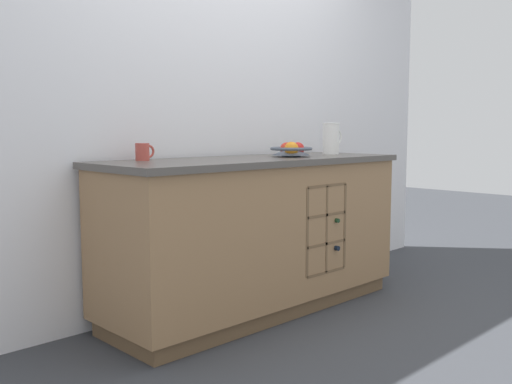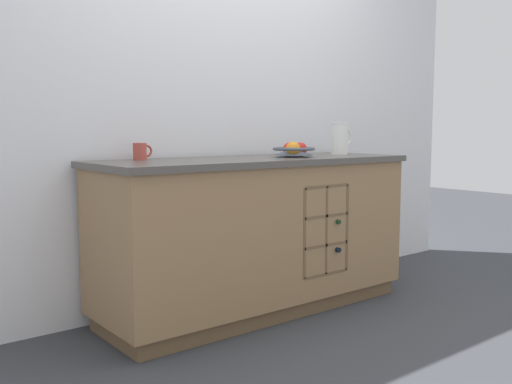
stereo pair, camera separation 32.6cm
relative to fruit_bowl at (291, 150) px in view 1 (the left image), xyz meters
name	(u,v)px [view 1 (the left image)]	position (x,y,z in m)	size (l,w,h in m)	color
ground_plane	(256,309)	(-0.25, 0.04, -0.93)	(14.00, 14.00, 0.00)	#383A3F
back_wall	(213,92)	(-0.25, 0.42, 0.35)	(4.40, 0.06, 2.55)	white
kitchen_island	(257,234)	(-0.25, 0.04, -0.48)	(1.90, 0.66, 0.89)	brown
fruit_bowl	(291,150)	(0.00, 0.00, 0.00)	(0.25, 0.25, 0.09)	#4C5666
white_pitcher	(331,138)	(0.46, 0.07, 0.07)	(0.17, 0.11, 0.20)	white
ceramic_mug	(143,152)	(-0.87, 0.25, 0.01)	(0.11, 0.07, 0.09)	#B7473D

